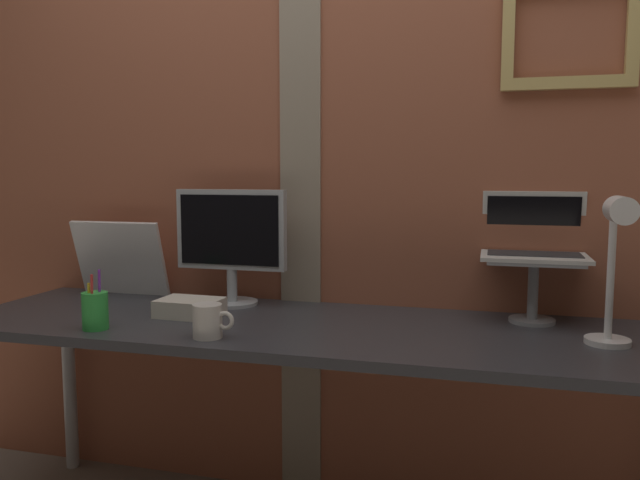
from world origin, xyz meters
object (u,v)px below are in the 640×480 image
laptop (534,240)px  pen_cup (95,310)px  desk_lamp (616,255)px  coffee_mug (208,321)px  whiteboard_panel (120,259)px  monitor (231,237)px

laptop → pen_cup: 1.36m
desk_lamp → coffee_mug: bearing=-170.8°
whiteboard_panel → coffee_mug: (0.59, -0.47, -0.09)m
monitor → whiteboard_panel: (-0.47, 0.04, -0.10)m
monitor → pen_cup: bearing=-120.3°
pen_cup → coffee_mug: size_ratio=1.45×
desk_lamp → whiteboard_panel: bearing=169.7°
monitor → pen_cup: monitor is taller
monitor → coffee_mug: 0.49m
monitor → desk_lamp: 1.22m
monitor → laptop: (1.01, 0.06, 0.01)m
whiteboard_panel → pen_cup: 0.53m
laptop → desk_lamp: size_ratio=0.79×
desk_lamp → coffee_mug: 1.11m
monitor → coffee_mug: monitor is taller
whiteboard_panel → desk_lamp: bearing=-10.3°
monitor → desk_lamp: bearing=-12.2°
desk_lamp → pen_cup: 1.46m
desk_lamp → coffee_mug: desk_lamp is taller
coffee_mug → desk_lamp: bearing=9.2°
desk_lamp → laptop: bearing=120.0°
laptop → desk_lamp: desk_lamp is taller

